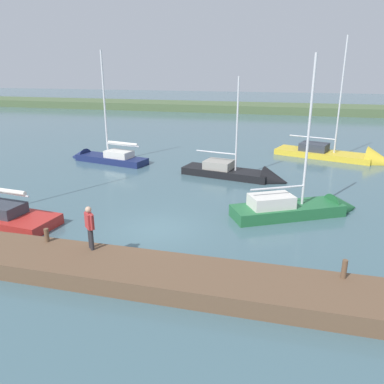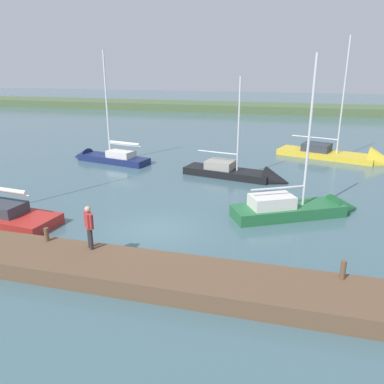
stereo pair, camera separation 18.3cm
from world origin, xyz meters
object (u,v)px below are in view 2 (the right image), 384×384
object	(u,v)px
sailboat_far_left	(243,176)
person_on_dock	(89,224)
sailboat_behind_pier	(348,158)
sailboat_near_dock	(303,211)
sailboat_mid_channel	(105,159)
mooring_post_far	(47,234)
mooring_post_near	(343,270)

from	to	relation	value
sailboat_far_left	person_on_dock	distance (m)	13.80
sailboat_behind_pier	sailboat_near_dock	bearing A→B (deg)	-87.04
sailboat_far_left	sailboat_behind_pier	xyz separation A→B (m)	(-7.42, -7.40, -0.03)
sailboat_mid_channel	sailboat_near_dock	world-z (taller)	sailboat_mid_channel
sailboat_behind_pier	sailboat_near_dock	xyz separation A→B (m)	(3.56, 13.28, 0.08)
mooring_post_far	sailboat_behind_pier	xyz separation A→B (m)	(-13.39, -20.40, -0.76)
sailboat_mid_channel	sailboat_behind_pier	size ratio (longest dim) A/B	0.86
mooring_post_far	sailboat_near_dock	xyz separation A→B (m)	(-9.83, -7.13, -0.68)
mooring_post_far	sailboat_near_dock	distance (m)	12.16
sailboat_far_left	sailboat_near_dock	world-z (taller)	sailboat_near_dock
sailboat_far_left	sailboat_mid_channel	bearing A→B (deg)	-178.85
mooring_post_near	mooring_post_far	bearing A→B (deg)	0.00
sailboat_mid_channel	sailboat_behind_pier	bearing A→B (deg)	-151.49
sailboat_mid_channel	sailboat_behind_pier	distance (m)	19.38
mooring_post_far	person_on_dock	distance (m)	2.13
sailboat_behind_pier	sailboat_far_left	bearing A→B (deg)	-117.11
sailboat_mid_channel	sailboat_far_left	bearing A→B (deg)	-177.93
mooring_post_near	mooring_post_far	xyz separation A→B (m)	(10.97, 0.00, -0.05)
sailboat_far_left	mooring_post_near	bearing A→B (deg)	-57.30
sailboat_far_left	sailboat_behind_pier	size ratio (longest dim) A/B	0.71
mooring_post_near	person_on_dock	size ratio (longest dim) A/B	0.38
mooring_post_far	person_on_dock	xyz separation A→B (m)	(-2.00, 0.14, 0.71)
mooring_post_near	mooring_post_far	distance (m)	10.97
mooring_post_far	sailboat_behind_pier	distance (m)	24.42
mooring_post_near	sailboat_behind_pier	bearing A→B (deg)	-96.75
sailboat_near_dock	mooring_post_far	bearing A→B (deg)	-172.62
sailboat_behind_pier	sailboat_near_dock	distance (m)	13.74
sailboat_mid_channel	sailboat_behind_pier	world-z (taller)	sailboat_behind_pier
sailboat_far_left	sailboat_near_dock	size ratio (longest dim) A/B	0.87
sailboat_mid_channel	sailboat_near_dock	xyz separation A→B (m)	(-15.08, 7.95, 0.06)
sailboat_behind_pier	person_on_dock	distance (m)	23.53
mooring_post_far	mooring_post_near	bearing A→B (deg)	180.00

